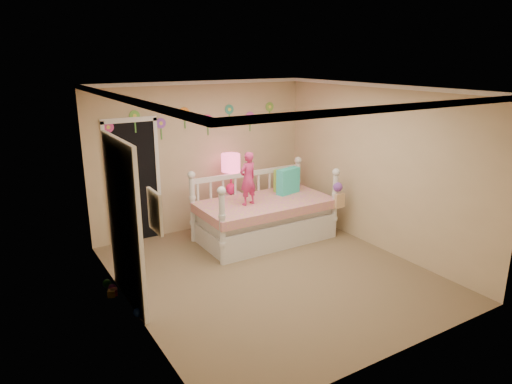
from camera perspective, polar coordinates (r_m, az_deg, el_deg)
floor at (r=6.79m, az=1.95°, el=-9.90°), size 4.00×4.50×0.01m
ceiling at (r=6.09m, az=2.19°, el=12.57°), size 4.00×4.50×0.01m
back_wall at (r=8.23m, az=-6.62°, el=4.35°), size 4.00×0.01×2.60m
left_wall at (r=5.52m, az=-15.56°, el=-2.24°), size 0.01×4.50×2.60m
right_wall at (r=7.57m, az=14.82°, el=2.84°), size 0.01×4.50×2.60m
crown_molding at (r=6.10m, az=2.19°, el=12.29°), size 4.00×4.50×0.06m
daybed at (r=7.77m, az=1.05°, el=-1.52°), size 2.27×1.23×1.23m
pillow_turquoise at (r=8.10m, az=3.97°, el=1.35°), size 0.47×0.25×0.45m
pillow_lime at (r=8.23m, az=3.70°, el=1.44°), size 0.43×0.17×0.40m
child at (r=7.41m, az=-1.00°, el=1.65°), size 0.35×0.27×0.87m
nightstand at (r=8.33m, az=-3.02°, el=-2.39°), size 0.42×0.34×0.65m
table_lamp at (r=8.11m, az=-3.11°, el=2.99°), size 0.33×0.33×0.72m
closet_doorway at (r=7.85m, az=-14.79°, el=1.32°), size 0.90×0.04×2.07m
flower_decals at (r=8.08m, az=-7.31°, el=8.70°), size 3.40×0.02×0.50m
mirror_closet at (r=5.88m, az=-15.83°, el=-3.67°), size 0.07×1.30×2.10m
wall_picture at (r=4.63m, az=-12.29°, el=-2.34°), size 0.05×0.34×0.42m
hanging_bag at (r=7.89m, az=10.04°, el=-0.47°), size 0.20×0.16×0.36m
toy_scatter at (r=6.48m, az=-13.74°, el=-11.21°), size 0.87×1.34×0.11m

